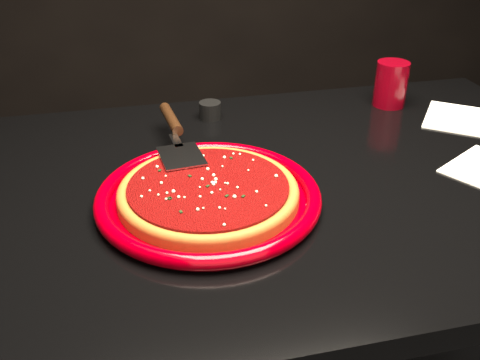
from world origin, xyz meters
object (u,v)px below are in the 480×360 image
(pizza_server, at_px, (177,134))
(cup, at_px, (391,84))
(table, at_px, (289,326))
(ramekin, at_px, (210,110))
(plate, at_px, (209,196))

(pizza_server, height_order, cup, cup)
(pizza_server, bearing_deg, table, -37.09)
(pizza_server, relative_size, ramekin, 6.48)
(table, relative_size, pizza_server, 3.85)
(plate, xyz_separation_m, ramekin, (0.07, 0.35, 0.00))
(table, height_order, plate, plate)
(pizza_server, distance_m, ramekin, 0.19)
(plate, xyz_separation_m, pizza_server, (-0.03, 0.18, 0.03))
(pizza_server, bearing_deg, ramekin, 55.02)
(ramekin, bearing_deg, pizza_server, -119.60)
(table, height_order, cup, cup)
(plate, bearing_deg, cup, 34.04)
(plate, distance_m, pizza_server, 0.19)
(pizza_server, xyz_separation_m, ramekin, (0.09, 0.16, -0.03))
(ramekin, bearing_deg, table, -69.42)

